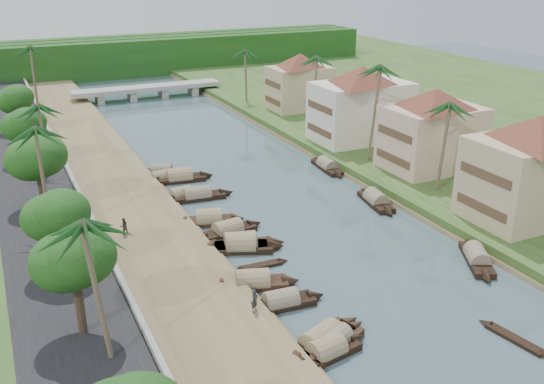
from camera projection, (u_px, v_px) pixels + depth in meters
name	position (u px, v px, depth m)	size (l,w,h in m)	color
ground	(351.00, 256.00, 54.67)	(220.00, 220.00, 0.00)	#3E545D
left_bank	(124.00, 204.00, 65.00)	(10.00, 180.00, 0.80)	brown
right_bank	(393.00, 159.00, 78.86)	(16.00, 180.00, 1.20)	#27441B
road	(40.00, 215.00, 61.50)	(8.00, 180.00, 1.40)	black
retaining_wall	(83.00, 203.00, 62.98)	(0.40, 180.00, 1.10)	gray
treeline	(115.00, 57.00, 137.44)	(120.00, 14.00, 8.00)	#173B10
bridge	(147.00, 89.00, 114.68)	(28.00, 4.00, 2.40)	gray
building_near	(533.00, 167.00, 58.23)	(14.85, 14.85, 10.20)	tan
building_mid	(433.00, 128.00, 72.19)	(14.11, 14.11, 9.70)	beige
building_far	(361.00, 103.00, 83.50)	(15.59, 15.59, 10.20)	silver
building_distant	(300.00, 81.00, 100.92)	(12.62, 12.62, 9.20)	tan
sampan_0	(334.00, 343.00, 41.70)	(7.32, 4.41, 1.98)	black
sampan_1	(326.00, 352.00, 40.78)	(7.18, 2.79, 2.11)	black
sampan_2	(322.00, 341.00, 41.89)	(8.59, 4.76, 2.25)	black
sampan_3	(281.00, 302.00, 46.56)	(7.68, 2.10, 2.07)	black
sampan_4	(253.00, 283.00, 49.38)	(8.19, 4.08, 2.28)	black
sampan_5	(241.00, 246.00, 55.65)	(8.24, 4.98, 2.54)	black
sampan_6	(241.00, 245.00, 55.79)	(8.79, 3.93, 2.52)	black
sampan_7	(228.00, 231.00, 58.73)	(8.08, 2.79, 2.12)	black
sampan_8	(209.00, 220.00, 61.11)	(7.72, 3.82, 2.32)	black
sampan_9	(197.00, 196.00, 67.28)	(8.70, 2.47, 2.17)	black
sampan_10	(181.00, 195.00, 67.40)	(7.04, 2.70, 1.94)	black
sampan_11	(180.00, 178.00, 72.74)	(8.67, 2.96, 2.41)	black
sampan_12	(162.00, 171.00, 75.09)	(7.12, 4.22, 1.79)	black
sampan_13	(162.00, 178.00, 72.72)	(6.67, 1.70, 1.87)	black
sampan_14	(477.00, 258.00, 53.39)	(5.61, 8.43, 2.13)	black
sampan_15	(376.00, 201.00, 65.96)	(3.01, 8.47, 2.22)	black
sampan_16	(327.00, 166.00, 76.76)	(2.21, 8.66, 2.11)	black
canoe_0	(514.00, 339.00, 42.62)	(1.85, 6.18, 0.81)	black
canoe_1	(260.00, 266.00, 52.68)	(5.41, 0.98, 0.87)	black
canoe_2	(194.00, 191.00, 69.46)	(4.83, 1.59, 0.70)	black
palm_1	(447.00, 107.00, 63.56)	(3.20, 3.20, 11.09)	brown
palm_2	(375.00, 70.00, 72.46)	(3.20, 3.20, 13.25)	brown
palm_3	(314.00, 60.00, 87.41)	(3.20, 3.20, 11.95)	brown
palm_4	(93.00, 226.00, 35.23)	(3.20, 3.20, 11.00)	brown
palm_5	(36.00, 131.00, 53.69)	(3.20, 3.20, 11.14)	brown
palm_6	(42.00, 107.00, 69.38)	(3.20, 3.20, 9.43)	brown
palm_7	(246.00, 52.00, 104.64)	(3.20, 3.20, 10.36)	brown
palm_8	(30.00, 49.00, 93.93)	(3.20, 3.20, 12.24)	brown
tree_1	(74.00, 260.00, 39.24)	(4.74, 4.74, 7.54)	#433326
tree_2	(56.00, 216.00, 47.46)	(4.55, 4.55, 6.81)	#433326
tree_3	(37.00, 158.00, 60.06)	(5.15, 5.15, 7.35)	#433326
tree_4	(24.00, 125.00, 73.75)	(4.61, 4.61, 6.63)	#433326
tree_5	(15.00, 100.00, 87.20)	(4.55, 4.55, 6.56)	#433326
tree_6	(382.00, 101.00, 87.50)	(4.33, 4.33, 6.43)	#433326
person_near	(255.00, 301.00, 44.41)	(0.65, 0.43, 1.78)	#25242C
person_far	(124.00, 226.00, 56.76)	(0.81, 0.63, 1.67)	#373327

